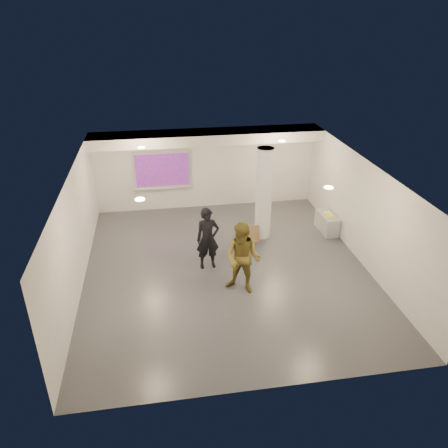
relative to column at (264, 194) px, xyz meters
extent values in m
cube|color=#3B3E43|center=(-1.50, -1.80, -1.50)|extent=(8.00, 9.00, 0.01)
cube|color=white|center=(-1.50, -1.80, 1.50)|extent=(8.00, 9.00, 0.01)
cube|color=silver|center=(-1.50, 2.70, 0.00)|extent=(8.00, 0.01, 3.00)
cube|color=silver|center=(-1.50, -6.30, 0.00)|extent=(8.00, 0.01, 3.00)
cube|color=silver|center=(-5.50, -1.80, 0.00)|extent=(0.01, 9.00, 3.00)
cube|color=silver|center=(2.50, -1.80, 0.00)|extent=(0.01, 9.00, 3.00)
cube|color=silver|center=(-1.50, 2.15, 1.32)|extent=(8.00, 1.10, 0.36)
cylinder|color=#F1B980|center=(-3.70, 0.70, 1.48)|extent=(0.22, 0.22, 0.02)
cylinder|color=#F1B980|center=(0.70, 0.70, 1.48)|extent=(0.22, 0.22, 0.02)
cylinder|color=#F1B980|center=(-3.70, -3.30, 1.48)|extent=(0.22, 0.22, 0.02)
cylinder|color=#F1B980|center=(0.70, -3.30, 1.48)|extent=(0.22, 0.22, 0.02)
cylinder|color=white|center=(0.00, 0.00, 0.00)|extent=(0.52, 0.52, 3.00)
cube|color=silver|center=(-3.10, 2.66, 0.05)|extent=(2.10, 0.06, 1.40)
cube|color=#1123C8|center=(-3.10, 2.62, 0.05)|extent=(1.90, 0.01, 1.20)
cube|color=silver|center=(-3.10, 2.60, -0.65)|extent=(2.10, 0.08, 0.04)
cube|color=#9B9EA1|center=(2.22, -0.02, -1.19)|extent=(0.49, 1.09, 0.63)
cube|color=white|center=(2.25, 0.05, -0.86)|extent=(0.24, 0.30, 0.02)
cube|color=#E8FF1D|center=(2.23, -0.11, -0.86)|extent=(0.22, 0.30, 0.03)
cube|color=olive|center=(-0.46, -0.38, -1.21)|extent=(0.54, 0.15, 0.58)
cube|color=olive|center=(-0.50, -0.41, -1.22)|extent=(0.54, 0.32, 0.56)
imported|color=black|center=(-2.00, -1.59, -0.58)|extent=(0.71, 0.50, 1.84)
imported|color=olive|center=(-1.25, -2.91, -0.51)|extent=(1.21, 1.14, 1.97)
camera|label=1|loc=(-3.28, -12.38, 5.33)|focal=35.00mm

